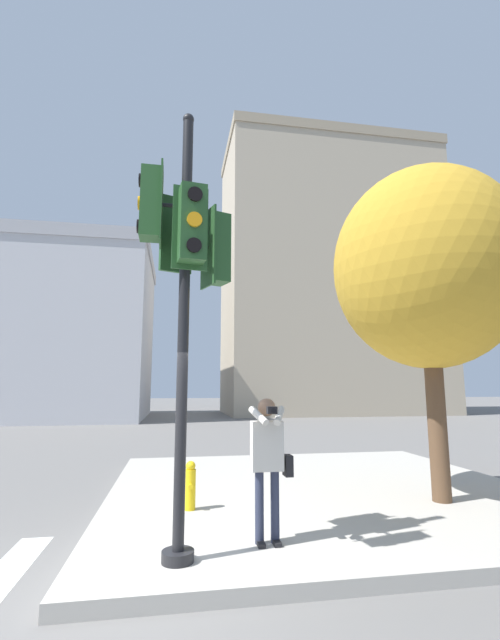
# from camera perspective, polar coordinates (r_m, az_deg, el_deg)

# --- Properties ---
(ground_plane) EXTENTS (160.00, 160.00, 0.00)m
(ground_plane) POSITION_cam_1_polar(r_m,az_deg,el_deg) (5.38, -18.69, -31.39)
(ground_plane) COLOR slate
(sidewalk_corner) EXTENTS (8.00, 8.00, 0.18)m
(sidewalk_corner) POSITION_cam_1_polar(r_m,az_deg,el_deg) (9.11, 9.33, -21.53)
(sidewalk_corner) COLOR #ADA89E
(sidewalk_corner) RESTS_ON ground_plane
(traffic_signal_pole) EXTENTS (1.18, 1.18, 5.43)m
(traffic_signal_pole) POSITION_cam_1_polar(r_m,az_deg,el_deg) (5.40, -8.88, 8.14)
(traffic_signal_pole) COLOR black
(traffic_signal_pole) RESTS_ON sidewalk_corner
(person_photographer) EXTENTS (0.58, 0.54, 1.77)m
(person_photographer) POSITION_cam_1_polar(r_m,az_deg,el_deg) (5.72, 2.44, -17.45)
(person_photographer) COLOR black
(person_photographer) RESTS_ON sidewalk_corner
(street_tree) EXTENTS (3.38, 3.38, 5.96)m
(street_tree) POSITION_cam_1_polar(r_m,az_deg,el_deg) (8.57, 22.51, 6.39)
(street_tree) COLOR brown
(street_tree) RESTS_ON sidewalk_corner
(fire_hydrant) EXTENTS (0.17, 0.23, 0.74)m
(fire_hydrant) POSITION_cam_1_polar(r_m,az_deg,el_deg) (7.35, -7.97, -21.01)
(fire_hydrant) COLOR yellow
(fire_hydrant) RESTS_ON sidewalk_corner
(building_left) EXTENTS (12.47, 11.90, 11.70)m
(building_left) POSITION_cam_1_polar(r_m,az_deg,el_deg) (32.67, -24.20, -1.53)
(building_left) COLOR #BCBCC1
(building_left) RESTS_ON ground_plane
(building_right) EXTENTS (17.73, 9.18, 22.78)m
(building_right) POSITION_cam_1_polar(r_m,az_deg,el_deg) (37.25, 10.50, 5.68)
(building_right) COLOR tan
(building_right) RESTS_ON ground_plane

